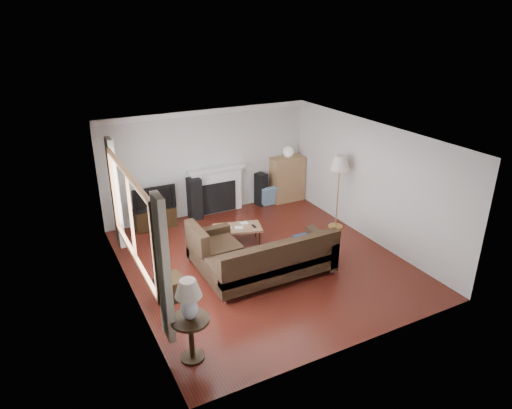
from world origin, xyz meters
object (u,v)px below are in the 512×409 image
tv_stand (155,218)px  side_table (191,339)px  floor_lamp (338,192)px  bookshelf (287,179)px  coffee_table (238,235)px  sectional_sofa (272,258)px

tv_stand → side_table: size_ratio=1.34×
floor_lamp → side_table: (-4.34, -2.53, -0.51)m
tv_stand → floor_lamp: (3.61, -1.88, 0.62)m
tv_stand → floor_lamp: size_ratio=0.54×
bookshelf → coffee_table: (-2.16, -1.60, -0.39)m
tv_stand → sectional_sofa: 3.34m
coffee_table → side_table: 3.50m
bookshelf → coffee_table: 2.71m
coffee_table → floor_lamp: 2.41m
tv_stand → floor_lamp: bearing=-27.5°
sectional_sofa → coffee_table: (0.03, 1.50, -0.22)m
side_table → sectional_sofa: bearing=33.5°
bookshelf → side_table: (-4.20, -4.43, -0.24)m
bookshelf → floor_lamp: (0.14, -1.90, 0.27)m
tv_stand → floor_lamp: floor_lamp is taller
bookshelf → sectional_sofa: (-2.19, -3.10, -0.17)m
sectional_sofa → coffee_table: 1.52m
sectional_sofa → floor_lamp: 2.65m
tv_stand → bookshelf: (3.47, 0.02, 0.35)m
bookshelf → side_table: size_ratio=1.70×
sectional_sofa → coffee_table: bearing=89.0°
tv_stand → bookshelf: 3.49m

